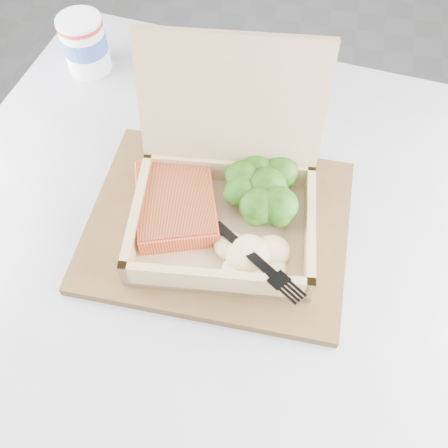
% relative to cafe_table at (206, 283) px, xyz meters
% --- Properties ---
extents(cafe_table, '(0.80, 0.80, 0.71)m').
position_rel_cafe_table_xyz_m(cafe_table, '(0.00, 0.00, 0.00)').
color(cafe_table, black).
rests_on(cafe_table, floor).
extents(serving_tray, '(0.33, 0.26, 0.01)m').
position_rel_cafe_table_xyz_m(serving_tray, '(0.02, -0.00, 0.19)').
color(serving_tray, brown).
rests_on(serving_tray, cafe_table).
extents(takeout_container, '(0.24, 0.23, 0.21)m').
position_rel_cafe_table_xyz_m(takeout_container, '(0.03, 0.01, 0.25)').
color(takeout_container, tan).
rests_on(takeout_container, serving_tray).
extents(salmon_fillet, '(0.13, 0.15, 0.03)m').
position_rel_cafe_table_xyz_m(salmon_fillet, '(-0.03, -0.00, 0.22)').
color(salmon_fillet, '#F95E30').
rests_on(salmon_fillet, takeout_container).
extents(broccoli_pile, '(0.11, 0.11, 0.04)m').
position_rel_cafe_table_xyz_m(broccoli_pile, '(0.08, 0.03, 0.23)').
color(broccoli_pile, '#36791B').
rests_on(broccoli_pile, takeout_container).
extents(mashed_potatoes, '(0.09, 0.07, 0.03)m').
position_rel_cafe_table_xyz_m(mashed_potatoes, '(0.07, -0.06, 0.22)').
color(mashed_potatoes, '#F9EBA1').
rests_on(mashed_potatoes, takeout_container).
extents(plastic_fork, '(0.13, 0.11, 0.02)m').
position_rel_cafe_table_xyz_m(plastic_fork, '(0.05, -0.04, 0.23)').
color(plastic_fork, black).
rests_on(plastic_fork, mashed_potatoes).
extents(paper_cup, '(0.07, 0.07, 0.09)m').
position_rel_cafe_table_xyz_m(paper_cup, '(-0.25, 0.26, 0.23)').
color(paper_cup, white).
rests_on(paper_cup, cafe_table).
extents(receipt, '(0.09, 0.15, 0.00)m').
position_rel_cafe_table_xyz_m(receipt, '(0.06, 0.16, 0.18)').
color(receipt, white).
rests_on(receipt, cafe_table).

